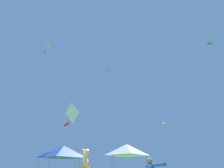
# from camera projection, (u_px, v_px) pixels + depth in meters

# --- Properties ---
(canopy_tent_blue) EXTENTS (2.89, 2.89, 3.09)m
(canopy_tent_blue) POSITION_uv_depth(u_px,v_px,m) (63.00, 152.00, 12.35)
(canopy_tent_blue) COLOR #9E9EA3
(canopy_tent_blue) RESTS_ON ground
(canopy_tent_white) EXTENTS (3.59, 3.59, 3.84)m
(canopy_tent_white) POSITION_uv_depth(u_px,v_px,m) (127.00, 150.00, 16.68)
(canopy_tent_white) COLOR #9E9EA3
(canopy_tent_white) RESTS_ON ground
(kite_green_box) EXTENTS (0.48, 0.83, 0.81)m
(kite_green_box) POSITION_uv_depth(u_px,v_px,m) (210.00, 43.00, 22.43)
(kite_green_box) COLOR green
(kite_lime_delta) EXTENTS (0.85, 0.72, 0.66)m
(kite_lime_delta) POSITION_uv_depth(u_px,v_px,m) (165.00, 124.00, 23.10)
(kite_lime_delta) COLOR #75D138
(kite_yellow_box) EXTENTS (0.99, 1.21, 2.61)m
(kite_yellow_box) POSITION_uv_depth(u_px,v_px,m) (47.00, 47.00, 35.17)
(kite_yellow_box) COLOR yellow
(kite_red_box) EXTENTS (0.74, 0.91, 1.92)m
(kite_red_box) POSITION_uv_depth(u_px,v_px,m) (67.00, 124.00, 22.62)
(kite_red_box) COLOR red
(kite_white_diamond) EXTENTS (1.30, 1.11, 1.50)m
(kite_white_diamond) POSITION_uv_depth(u_px,v_px,m) (73.00, 114.00, 16.45)
(kite_white_diamond) COLOR white
(kite_blue_delta) EXTENTS (0.90, 0.76, 1.60)m
(kite_blue_delta) POSITION_uv_depth(u_px,v_px,m) (109.00, 71.00, 42.92)
(kite_blue_delta) COLOR blue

